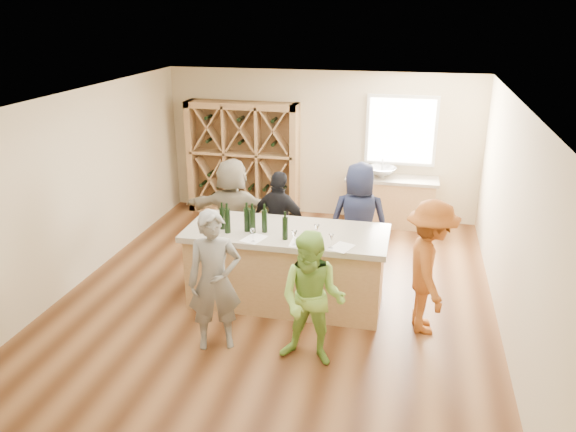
% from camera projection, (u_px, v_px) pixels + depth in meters
% --- Properties ---
extents(floor, '(6.00, 7.00, 0.10)m').
position_uv_depth(floor, '(278.00, 298.00, 8.10)').
color(floor, brown).
rests_on(floor, ground).
extents(ceiling, '(6.00, 7.00, 0.10)m').
position_uv_depth(ceiling, '(277.00, 95.00, 7.08)').
color(ceiling, white).
rests_on(ceiling, ground).
extents(wall_back, '(6.00, 0.10, 2.80)m').
position_uv_depth(wall_back, '(321.00, 144.00, 10.84)').
color(wall_back, beige).
rests_on(wall_back, ground).
extents(wall_front, '(6.00, 0.10, 2.80)m').
position_uv_depth(wall_front, '(169.00, 350.00, 4.35)').
color(wall_front, beige).
rests_on(wall_front, ground).
extents(wall_left, '(0.10, 7.00, 2.80)m').
position_uv_depth(wall_left, '(76.00, 188.00, 8.23)').
color(wall_left, beige).
rests_on(wall_left, ground).
extents(wall_right, '(0.10, 7.00, 2.80)m').
position_uv_depth(wall_right, '(516.00, 221.00, 6.96)').
color(wall_right, beige).
rests_on(wall_right, ground).
extents(window_frame, '(1.30, 0.06, 1.30)m').
position_uv_depth(window_frame, '(401.00, 131.00, 10.33)').
color(window_frame, white).
rests_on(window_frame, wall_back).
extents(window_pane, '(1.18, 0.01, 1.18)m').
position_uv_depth(window_pane, '(401.00, 131.00, 10.30)').
color(window_pane, white).
rests_on(window_pane, wall_back).
extents(wine_rack, '(2.20, 0.45, 2.20)m').
position_uv_depth(wine_rack, '(243.00, 158.00, 11.00)').
color(wine_rack, '#AD8453').
rests_on(wine_rack, floor).
extents(back_counter_base, '(1.60, 0.58, 0.86)m').
position_uv_depth(back_counter_base, '(390.00, 203.00, 10.57)').
color(back_counter_base, '#AD8453').
rests_on(back_counter_base, floor).
extents(back_counter_top, '(1.70, 0.62, 0.06)m').
position_uv_depth(back_counter_top, '(392.00, 179.00, 10.41)').
color(back_counter_top, '#A09683').
rests_on(back_counter_top, back_counter_base).
extents(sink, '(0.54, 0.54, 0.19)m').
position_uv_depth(sink, '(381.00, 172.00, 10.40)').
color(sink, silver).
rests_on(sink, back_counter_top).
extents(faucet, '(0.02, 0.02, 0.30)m').
position_uv_depth(faucet, '(382.00, 167.00, 10.55)').
color(faucet, silver).
rests_on(faucet, back_counter_top).
extents(tasting_counter_base, '(2.60, 1.00, 1.00)m').
position_uv_depth(tasting_counter_base, '(287.00, 269.00, 7.73)').
color(tasting_counter_base, '#AD8453').
rests_on(tasting_counter_base, floor).
extents(tasting_counter_top, '(2.72, 1.12, 0.08)m').
position_uv_depth(tasting_counter_top, '(287.00, 233.00, 7.55)').
color(tasting_counter_top, '#A09683').
rests_on(tasting_counter_top, tasting_counter_base).
extents(wine_bottle_a, '(0.08, 0.08, 0.30)m').
position_uv_depth(wine_bottle_a, '(222.00, 219.00, 7.53)').
color(wine_bottle_a, black).
rests_on(wine_bottle_a, tasting_counter_top).
extents(wine_bottle_b, '(0.10, 0.10, 0.33)m').
position_uv_depth(wine_bottle_b, '(227.00, 221.00, 7.40)').
color(wine_bottle_b, black).
rests_on(wine_bottle_b, tasting_counter_top).
extents(wine_bottle_c, '(0.10, 0.10, 0.32)m').
position_uv_depth(wine_bottle_c, '(247.00, 220.00, 7.45)').
color(wine_bottle_c, black).
rests_on(wine_bottle_c, tasting_counter_top).
extents(wine_bottle_d, '(0.10, 0.10, 0.33)m').
position_uv_depth(wine_bottle_d, '(253.00, 221.00, 7.39)').
color(wine_bottle_d, black).
rests_on(wine_bottle_d, tasting_counter_top).
extents(wine_bottle_e, '(0.09, 0.09, 0.31)m').
position_uv_depth(wine_bottle_e, '(265.00, 221.00, 7.42)').
color(wine_bottle_e, black).
rests_on(wine_bottle_e, tasting_counter_top).
extents(wine_glass_a, '(0.08, 0.08, 0.17)m').
position_uv_depth(wine_glass_a, '(253.00, 236.00, 7.13)').
color(wine_glass_a, white).
rests_on(wine_glass_a, tasting_counter_top).
extents(wine_glass_b, '(0.08, 0.08, 0.20)m').
position_uv_depth(wine_glass_b, '(294.00, 238.00, 7.04)').
color(wine_glass_b, white).
rests_on(wine_glass_b, tasting_counter_top).
extents(wine_glass_c, '(0.07, 0.07, 0.19)m').
position_uv_depth(wine_glass_c, '(331.00, 241.00, 6.94)').
color(wine_glass_c, white).
rests_on(wine_glass_c, tasting_counter_top).
extents(wine_glass_d, '(0.10, 0.10, 0.20)m').
position_uv_depth(wine_glass_d, '(317.00, 231.00, 7.23)').
color(wine_glass_d, white).
rests_on(wine_glass_d, tasting_counter_top).
extents(tasting_menu_a, '(0.33, 0.38, 0.00)m').
position_uv_depth(tasting_menu_a, '(254.00, 238.00, 7.26)').
color(tasting_menu_a, white).
rests_on(tasting_menu_a, tasting_counter_top).
extents(tasting_menu_b, '(0.23, 0.31, 0.00)m').
position_uv_depth(tasting_menu_b, '(300.00, 242.00, 7.14)').
color(tasting_menu_b, white).
rests_on(tasting_menu_b, tasting_counter_top).
extents(tasting_menu_c, '(0.33, 0.38, 0.00)m').
position_uv_depth(tasting_menu_c, '(342.00, 247.00, 7.00)').
color(tasting_menu_c, white).
rests_on(tasting_menu_c, tasting_counter_top).
extents(person_near_left, '(0.76, 0.66, 1.74)m').
position_uv_depth(person_near_left, '(215.00, 281.00, 6.60)').
color(person_near_left, slate).
rests_on(person_near_left, floor).
extents(person_near_right, '(0.82, 0.51, 1.61)m').
position_uv_depth(person_near_right, '(312.00, 300.00, 6.31)').
color(person_near_right, '#8CC64C').
rests_on(person_near_right, floor).
extents(person_server, '(0.68, 1.19, 1.74)m').
position_uv_depth(person_server, '(429.00, 267.00, 6.94)').
color(person_server, '#994C19').
rests_on(person_server, floor).
extents(person_far_mid, '(1.05, 0.74, 1.63)m').
position_uv_depth(person_far_mid, '(280.00, 224.00, 8.50)').
color(person_far_mid, black).
rests_on(person_far_mid, floor).
extents(person_far_right, '(0.92, 0.64, 1.79)m').
position_uv_depth(person_far_right, '(359.00, 221.00, 8.35)').
color(person_far_right, '#191E38').
rests_on(person_far_right, floor).
extents(person_far_left, '(1.64, 0.68, 1.74)m').
position_uv_depth(person_far_left, '(233.00, 212.00, 8.81)').
color(person_far_left, gray).
rests_on(person_far_left, floor).
extents(wine_bottle_f, '(0.07, 0.07, 0.30)m').
position_uv_depth(wine_bottle_f, '(285.00, 228.00, 7.19)').
color(wine_bottle_f, black).
rests_on(wine_bottle_f, tasting_counter_top).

